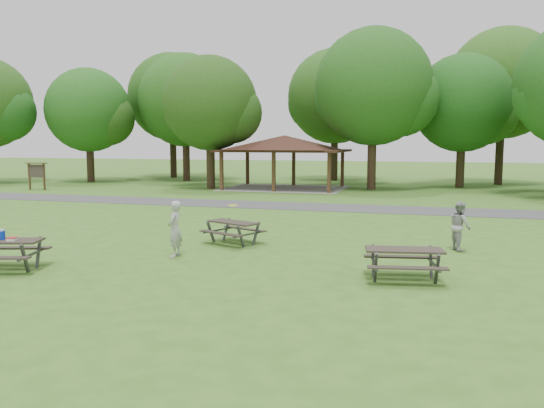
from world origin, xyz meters
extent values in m
plane|color=#38681D|center=(0.00, 0.00, 0.00)|extent=(160.00, 160.00, 0.00)
cube|color=#414143|center=(0.00, 14.00, 0.01)|extent=(120.00, 3.20, 0.02)
cube|color=#3E2616|center=(-7.70, 21.30, 1.30)|extent=(0.22, 0.22, 2.60)
cube|color=#351F13|center=(-7.70, 26.70, 1.30)|extent=(0.22, 0.22, 2.60)
cube|color=#382514|center=(-4.00, 21.30, 1.30)|extent=(0.22, 0.22, 2.60)
cube|color=#3D2816|center=(-4.00, 26.70, 1.30)|extent=(0.22, 0.22, 2.60)
cube|color=#3A2415|center=(-0.30, 21.30, 1.30)|extent=(0.22, 0.22, 2.60)
cube|color=#3D2416|center=(-0.30, 26.70, 1.30)|extent=(0.22, 0.22, 2.60)
cube|color=black|center=(-4.00, 24.00, 2.68)|extent=(8.60, 6.60, 0.16)
pyramid|color=#321B14|center=(-4.00, 24.00, 3.26)|extent=(7.01, 7.01, 1.00)
cube|color=gray|center=(-4.00, 24.00, 0.01)|extent=(8.40, 6.40, 0.03)
cube|color=#3A2515|center=(-20.60, 18.00, 0.90)|extent=(0.10, 0.10, 1.80)
cube|color=#342212|center=(-19.40, 18.00, 0.90)|extent=(0.10, 0.10, 1.80)
cube|color=#302823|center=(-20.00, 18.00, 1.30)|extent=(1.40, 0.06, 0.90)
cube|color=#351C15|center=(-20.00, 18.00, 1.85)|extent=(1.60, 0.30, 0.06)
sphere|color=#154614|center=(-26.38, 22.30, 5.66)|extent=(4.68, 4.68, 4.68)
cylinder|color=black|center=(-21.00, 25.50, 1.66)|extent=(0.60, 0.60, 3.32)
sphere|color=#184D16|center=(-21.00, 25.50, 5.88)|extent=(6.80, 6.80, 6.80)
sphere|color=#1C4112|center=(-19.47, 25.80, 5.20)|extent=(4.42, 4.42, 4.42)
sphere|color=#1B4D16|center=(-22.36, 25.30, 5.37)|extent=(4.08, 4.08, 4.08)
cylinder|color=black|center=(-14.00, 29.00, 1.92)|extent=(0.60, 0.60, 3.85)
sphere|color=#1B4915|center=(-14.00, 29.00, 6.77)|extent=(7.80, 7.80, 7.80)
sphere|color=#154313|center=(-12.25, 29.30, 5.99)|extent=(5.07, 5.07, 5.07)
sphere|color=#154413|center=(-15.56, 28.80, 6.19)|extent=(4.68, 4.68, 4.68)
cylinder|color=black|center=(-9.00, 22.50, 1.75)|extent=(0.60, 0.60, 3.50)
sphere|color=#1C4012|center=(-9.00, 22.50, 5.97)|extent=(6.60, 6.60, 6.60)
sphere|color=#1B4112|center=(-7.52, 22.80, 5.31)|extent=(4.29, 4.29, 4.29)
sphere|color=#1C4413|center=(-10.32, 22.30, 5.48)|extent=(3.96, 3.96, 3.96)
cylinder|color=#322016|center=(2.00, 25.00, 2.01)|extent=(0.60, 0.60, 4.02)
sphere|color=#194814|center=(2.00, 25.00, 7.02)|extent=(8.00, 8.00, 8.00)
sphere|color=#184915|center=(3.80, 25.30, 6.22)|extent=(5.20, 5.20, 5.20)
sphere|color=#154914|center=(0.40, 24.80, 6.42)|extent=(4.80, 4.80, 4.80)
cylinder|color=black|center=(8.00, 28.50, 1.72)|extent=(0.60, 0.60, 3.43)
sphere|color=#144614|center=(8.00, 28.50, 6.05)|extent=(7.00, 7.00, 7.00)
sphere|color=#1F4F16|center=(9.57, 28.80, 5.36)|extent=(4.55, 4.55, 4.55)
sphere|color=#184A15|center=(6.60, 28.30, 5.53)|extent=(4.20, 4.20, 4.20)
cylinder|color=black|center=(-17.00, 32.50, 2.19)|extent=(0.60, 0.60, 4.38)
sphere|color=#1A4413|center=(-17.00, 32.50, 7.38)|extent=(8.00, 8.00, 8.00)
sphere|color=#174F16|center=(-15.20, 32.80, 6.58)|extent=(5.20, 5.20, 5.20)
sphere|color=#194914|center=(-18.60, 32.30, 6.78)|extent=(4.80, 4.80, 4.80)
cylinder|color=black|center=(-2.00, 33.00, 2.06)|extent=(0.60, 0.60, 4.13)
sphere|color=#1E4915|center=(-2.00, 33.00, 7.13)|extent=(8.00, 8.00, 8.00)
sphere|color=#1D4A15|center=(-0.20, 33.30, 6.33)|extent=(5.20, 5.20, 5.20)
sphere|color=#1A4614|center=(-3.60, 32.80, 6.53)|extent=(4.80, 4.80, 4.80)
cylinder|color=black|center=(11.00, 32.00, 2.27)|extent=(0.60, 0.60, 4.55)
sphere|color=#214C15|center=(11.00, 32.00, 7.70)|extent=(8.40, 8.40, 8.40)
sphere|color=#134313|center=(12.89, 32.30, 6.86)|extent=(5.46, 5.46, 5.46)
sphere|color=#1C4112|center=(9.32, 31.80, 7.07)|extent=(5.04, 5.04, 5.04)
cube|color=#2B251F|center=(-4.62, -1.37, 0.76)|extent=(2.01, 1.24, 0.05)
cube|color=black|center=(-4.79, -0.77, 0.45)|extent=(1.87, 0.79, 0.04)
cube|color=#3D3D3F|center=(-3.81, -1.54, 0.38)|extent=(0.17, 0.39, 0.81)
cube|color=#434346|center=(-4.04, -0.79, 0.38)|extent=(0.17, 0.39, 0.81)
cube|color=#3E3E40|center=(-3.92, -1.16, 0.41)|extent=(0.49, 1.48, 0.05)
cylinder|color=#0B2FB0|center=(-4.68, -1.33, 0.90)|extent=(0.20, 0.20, 0.23)
cylinder|color=white|center=(-4.68, -1.33, 1.04)|extent=(0.15, 0.15, 0.05)
cube|color=silver|center=(-4.30, -1.40, 0.82)|extent=(0.26, 0.26, 0.07)
cube|color=red|center=(-4.30, -1.40, 0.87)|extent=(0.27, 0.27, 0.02)
cube|color=#2B241F|center=(-0.21, 3.66, 0.70)|extent=(1.86, 1.30, 0.05)
cube|color=#2A231E|center=(-0.43, 3.13, 0.42)|extent=(1.69, 0.89, 0.04)
cube|color=#2C2620|center=(0.01, 4.18, 0.42)|extent=(1.69, 0.89, 0.04)
cube|color=#404143|center=(-0.96, 3.58, 0.35)|extent=(0.19, 0.36, 0.75)
cube|color=#464648|center=(-0.68, 4.25, 0.35)|extent=(0.19, 0.36, 0.75)
cube|color=#414144|center=(-0.82, 3.91, 0.38)|extent=(0.59, 1.32, 0.05)
cube|color=#3F3F42|center=(0.26, 3.07, 0.35)|extent=(0.19, 0.36, 0.75)
cube|color=#424245|center=(0.54, 3.73, 0.35)|extent=(0.19, 0.36, 0.75)
cube|color=#424245|center=(0.40, 3.40, 0.38)|extent=(0.59, 1.32, 0.05)
cube|color=#2E2721|center=(5.31, 0.52, 0.74)|extent=(1.91, 1.03, 0.05)
cube|color=#2E2721|center=(5.42, -0.07, 0.44)|extent=(1.83, 0.58, 0.04)
cube|color=black|center=(5.21, 1.11, 0.44)|extent=(1.83, 0.58, 0.04)
cube|color=#3D3D3F|center=(4.70, 0.02, 0.37)|extent=(0.13, 0.38, 0.79)
cube|color=#3C3C3E|center=(4.56, 0.77, 0.37)|extent=(0.13, 0.38, 0.79)
cube|color=#424245|center=(4.63, 0.40, 0.40)|extent=(0.32, 1.46, 0.05)
cube|color=#38383A|center=(6.07, 0.28, 0.37)|extent=(0.13, 0.38, 0.79)
cube|color=#3C3C3E|center=(5.93, 1.02, 0.37)|extent=(0.13, 0.38, 0.79)
cube|color=#444447|center=(6.00, 0.65, 0.40)|extent=(0.32, 1.46, 0.05)
cylinder|color=#FFF528|center=(0.40, 2.01, 1.46)|extent=(0.33, 0.33, 0.02)
imported|color=#A6A6A8|center=(-1.14, 1.37, 0.81)|extent=(0.46, 0.63, 1.61)
imported|color=#9A9A9C|center=(6.78, 4.65, 0.75)|extent=(0.80, 0.89, 1.50)
camera|label=1|loc=(5.80, -12.24, 3.29)|focal=35.00mm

